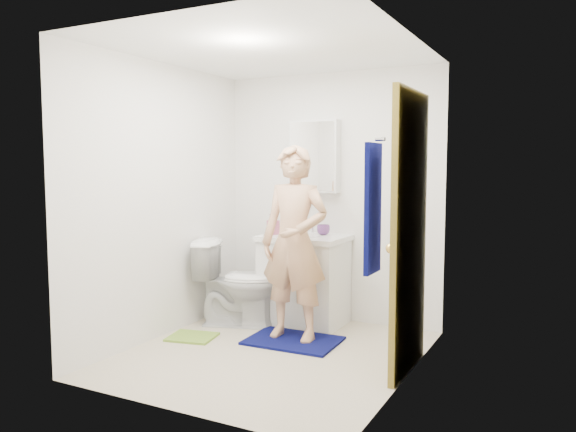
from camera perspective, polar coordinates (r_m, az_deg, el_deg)
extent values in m
cube|color=beige|center=(4.66, -1.69, -13.93)|extent=(2.20, 2.40, 0.02)
cube|color=white|center=(4.49, -1.77, 16.69)|extent=(2.20, 2.40, 0.02)
cube|color=white|center=(5.50, 4.42, 1.89)|extent=(2.20, 0.02, 2.40)
cube|color=white|center=(3.41, -11.68, -0.21)|extent=(2.20, 0.02, 2.40)
cube|color=white|center=(5.04, -12.82, 1.48)|extent=(0.02, 2.40, 2.40)
cube|color=white|center=(3.99, 12.33, 0.55)|extent=(0.02, 2.40, 2.40)
cube|color=white|center=(5.40, 1.66, -6.73)|extent=(0.75, 0.55, 0.80)
cube|color=white|center=(5.33, 1.67, -2.25)|extent=(0.79, 0.59, 0.05)
cylinder|color=white|center=(5.32, 1.67, -2.09)|extent=(0.40, 0.40, 0.03)
cylinder|color=silver|center=(5.48, 2.49, -1.15)|extent=(0.03, 0.03, 0.12)
cube|color=white|center=(5.48, 2.72, 6.08)|extent=(0.50, 0.12, 0.70)
cube|color=white|center=(5.43, 2.44, 6.09)|extent=(0.46, 0.01, 0.66)
cube|color=olive|center=(4.16, 12.23, -1.68)|extent=(0.05, 0.80, 2.05)
sphere|color=gold|center=(3.88, 10.39, -3.26)|extent=(0.07, 0.07, 0.07)
cube|color=#080C4E|center=(3.47, 8.61, 0.75)|extent=(0.03, 0.24, 0.80)
cylinder|color=silver|center=(3.45, 9.34, 7.71)|extent=(0.06, 0.02, 0.02)
imported|color=white|center=(5.36, -5.04, -6.74)|extent=(0.90, 0.68, 0.82)
cube|color=#080C4E|center=(4.94, 0.52, -12.55)|extent=(0.79, 0.58, 0.02)
cube|color=#83AF3A|center=(5.11, -9.72, -12.01)|extent=(0.45, 0.40, 0.02)
imported|color=#B95678|center=(5.39, -1.52, -0.82)|extent=(0.11, 0.11, 0.20)
imported|color=#68397D|center=(5.35, 3.61, -1.42)|extent=(0.15, 0.15, 0.10)
imported|color=tan|center=(4.80, 0.66, -2.73)|extent=(0.61, 0.41, 1.66)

